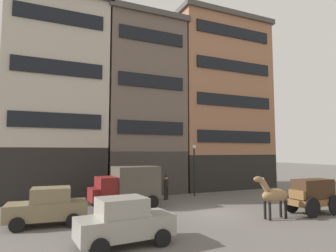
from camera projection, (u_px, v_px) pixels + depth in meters
ground_plane at (214, 213)px, 16.74m from camera, size 120.00×120.00×0.00m
building_far_left at (56, 97)px, 23.54m from camera, size 7.98×6.68×15.99m
building_center_left at (140, 105)px, 26.47m from camera, size 7.25×6.68×15.70m
building_center_right at (217, 103)px, 29.96m from camera, size 10.30×6.68×17.27m
cargo_wagon at (312, 194)px, 16.59m from camera, size 2.92×1.53×1.98m
draft_horse at (273, 195)px, 15.40m from camera, size 2.34×0.62×2.30m
delivery_truck_near at (127, 185)px, 18.37m from camera, size 4.45×2.38×2.62m
sedan_dark at (48, 206)px, 14.04m from camera, size 3.80×2.05×1.83m
sedan_parked_curb at (124, 221)px, 11.09m from camera, size 3.82×2.11×1.83m
pedestrian_officer at (166, 186)px, 21.39m from camera, size 0.45×0.45×1.79m
streetlamp_curbside at (194, 163)px, 23.26m from camera, size 0.32×0.32×4.12m
fire_hydrant_curbside at (66, 200)px, 18.82m from camera, size 0.24×0.24×0.83m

